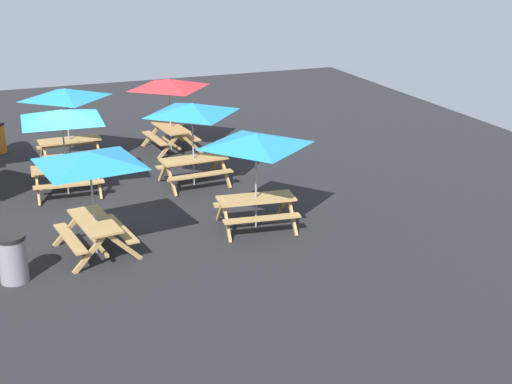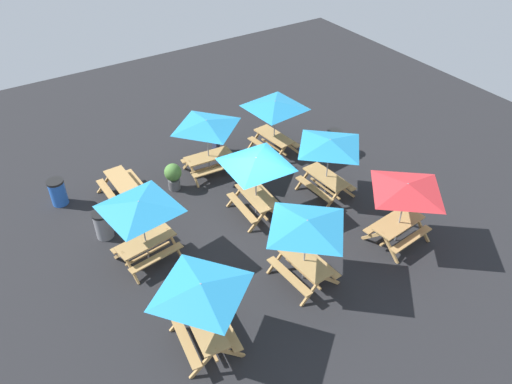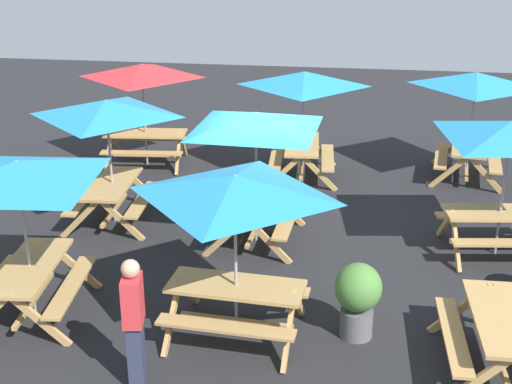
{
  "view_description": "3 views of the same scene",
  "coord_description": "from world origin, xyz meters",
  "px_view_note": "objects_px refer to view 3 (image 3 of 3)",
  "views": [
    {
      "loc": [
        -2.05,
        -18.2,
        6.52
      ],
      "look_at": [
        3.62,
        -3.7,
        0.9
      ],
      "focal_mm": 50.0,
      "sensor_mm": 36.0,
      "label": 1
    },
    {
      "loc": [
        11.06,
        -6.94,
        11.16
      ],
      "look_at": [
        -0.21,
        0.32,
        0.9
      ],
      "focal_mm": 35.0,
      "sensor_mm": 36.0,
      "label": 2
    },
    {
      "loc": [
        -11.4,
        -1.36,
        5.29
      ],
      "look_at": [
        -0.21,
        0.32,
        0.9
      ],
      "focal_mm": 50.0,
      "sensor_mm": 36.0,
      "label": 3
    }
  ],
  "objects_px": {
    "picnic_table_4": "(501,330)",
    "picnic_table_8": "(235,198)",
    "picnic_table_0": "(107,117)",
    "picnic_table_5": "(19,183)",
    "picnic_table_6": "(142,78)",
    "picnic_table_2": "(256,131)",
    "potted_plant_0": "(358,296)",
    "picnic_table_7": "(510,140)",
    "picnic_table_3": "(304,87)",
    "person_standing": "(134,320)",
    "picnic_table_1": "(476,87)"
  },
  "relations": [
    {
      "from": "picnic_table_6",
      "to": "picnic_table_4",
      "type": "bearing_deg",
      "value": 127.81
    },
    {
      "from": "picnic_table_8",
      "to": "picnic_table_4",
      "type": "bearing_deg",
      "value": 179.41
    },
    {
      "from": "picnic_table_1",
      "to": "person_standing",
      "type": "bearing_deg",
      "value": 156.1
    },
    {
      "from": "picnic_table_6",
      "to": "picnic_table_8",
      "type": "bearing_deg",
      "value": 110.38
    },
    {
      "from": "picnic_table_4",
      "to": "picnic_table_8",
      "type": "relative_size",
      "value": 0.79
    },
    {
      "from": "potted_plant_0",
      "to": "picnic_table_2",
      "type": "bearing_deg",
      "value": 32.43
    },
    {
      "from": "person_standing",
      "to": "potted_plant_0",
      "type": "bearing_deg",
      "value": -70.2
    },
    {
      "from": "potted_plant_0",
      "to": "picnic_table_7",
      "type": "bearing_deg",
      "value": -38.14
    },
    {
      "from": "picnic_table_1",
      "to": "picnic_table_3",
      "type": "height_order",
      "value": "same"
    },
    {
      "from": "picnic_table_4",
      "to": "person_standing",
      "type": "bearing_deg",
      "value": 100.89
    },
    {
      "from": "picnic_table_4",
      "to": "picnic_table_7",
      "type": "height_order",
      "value": "picnic_table_7"
    },
    {
      "from": "picnic_table_1",
      "to": "picnic_table_7",
      "type": "distance_m",
      "value": 3.74
    },
    {
      "from": "picnic_table_6",
      "to": "potted_plant_0",
      "type": "bearing_deg",
      "value": 121.31
    },
    {
      "from": "picnic_table_6",
      "to": "picnic_table_7",
      "type": "height_order",
      "value": "same"
    },
    {
      "from": "picnic_table_0",
      "to": "picnic_table_2",
      "type": "height_order",
      "value": "same"
    },
    {
      "from": "picnic_table_4",
      "to": "potted_plant_0",
      "type": "relative_size",
      "value": 1.72
    },
    {
      "from": "picnic_table_7",
      "to": "picnic_table_2",
      "type": "bearing_deg",
      "value": -6.88
    },
    {
      "from": "picnic_table_1",
      "to": "picnic_table_6",
      "type": "relative_size",
      "value": 1.0
    },
    {
      "from": "picnic_table_5",
      "to": "picnic_table_1",
      "type": "bearing_deg",
      "value": -50.69
    },
    {
      "from": "picnic_table_0",
      "to": "picnic_table_7",
      "type": "distance_m",
      "value": 6.78
    },
    {
      "from": "picnic_table_1",
      "to": "picnic_table_3",
      "type": "relative_size",
      "value": 1.0
    },
    {
      "from": "person_standing",
      "to": "picnic_table_6",
      "type": "bearing_deg",
      "value": 6.13
    },
    {
      "from": "picnic_table_2",
      "to": "potted_plant_0",
      "type": "bearing_deg",
      "value": -144.8
    },
    {
      "from": "picnic_table_2",
      "to": "picnic_table_4",
      "type": "xyz_separation_m",
      "value": [
        -3.32,
        -3.53,
        -1.43
      ]
    },
    {
      "from": "picnic_table_5",
      "to": "picnic_table_8",
      "type": "relative_size",
      "value": 1.21
    },
    {
      "from": "picnic_table_2",
      "to": "picnic_table_6",
      "type": "bearing_deg",
      "value": 42.7
    },
    {
      "from": "picnic_table_3",
      "to": "picnic_table_2",
      "type": "bearing_deg",
      "value": 167.89
    },
    {
      "from": "picnic_table_3",
      "to": "picnic_table_6",
      "type": "bearing_deg",
      "value": 81.5
    },
    {
      "from": "picnic_table_7",
      "to": "picnic_table_8",
      "type": "bearing_deg",
      "value": 30.88
    },
    {
      "from": "picnic_table_0",
      "to": "picnic_table_5",
      "type": "relative_size",
      "value": 0.83
    },
    {
      "from": "picnic_table_2",
      "to": "picnic_table_6",
      "type": "distance_m",
      "value": 4.77
    },
    {
      "from": "picnic_table_7",
      "to": "person_standing",
      "type": "xyz_separation_m",
      "value": [
        -4.36,
        4.85,
        -1.1
      ]
    },
    {
      "from": "picnic_table_3",
      "to": "picnic_table_6",
      "type": "relative_size",
      "value": 1.0
    },
    {
      "from": "picnic_table_3",
      "to": "picnic_table_5",
      "type": "distance_m",
      "value": 7.06
    },
    {
      "from": "picnic_table_2",
      "to": "picnic_table_3",
      "type": "bearing_deg",
      "value": -5.66
    },
    {
      "from": "picnic_table_1",
      "to": "picnic_table_2",
      "type": "relative_size",
      "value": 0.83
    },
    {
      "from": "picnic_table_1",
      "to": "potted_plant_0",
      "type": "distance_m",
      "value": 7.13
    },
    {
      "from": "picnic_table_6",
      "to": "potted_plant_0",
      "type": "distance_m",
      "value": 8.2
    },
    {
      "from": "picnic_table_4",
      "to": "picnic_table_7",
      "type": "distance_m",
      "value": 3.73
    },
    {
      "from": "picnic_table_2",
      "to": "picnic_table_5",
      "type": "bearing_deg",
      "value": 139.4
    },
    {
      "from": "picnic_table_2",
      "to": "picnic_table_4",
      "type": "relative_size",
      "value": 1.54
    },
    {
      "from": "picnic_table_6",
      "to": "picnic_table_7",
      "type": "bearing_deg",
      "value": 147.76
    },
    {
      "from": "picnic_table_3",
      "to": "picnic_table_5",
      "type": "bearing_deg",
      "value": 148.94
    },
    {
      "from": "person_standing",
      "to": "picnic_table_7",
      "type": "bearing_deg",
      "value": -57.87
    },
    {
      "from": "picnic_table_6",
      "to": "picnic_table_7",
      "type": "xyz_separation_m",
      "value": [
        -3.58,
        -7.12,
        0.0
      ]
    },
    {
      "from": "picnic_table_6",
      "to": "picnic_table_7",
      "type": "distance_m",
      "value": 7.96
    },
    {
      "from": "picnic_table_0",
      "to": "picnic_table_8",
      "type": "relative_size",
      "value": 1.0
    },
    {
      "from": "picnic_table_2",
      "to": "picnic_table_8",
      "type": "bearing_deg",
      "value": -173.66
    },
    {
      "from": "picnic_table_8",
      "to": "picnic_table_6",
      "type": "bearing_deg",
      "value": -59.73
    },
    {
      "from": "picnic_table_0",
      "to": "picnic_table_6",
      "type": "height_order",
      "value": "same"
    }
  ]
}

